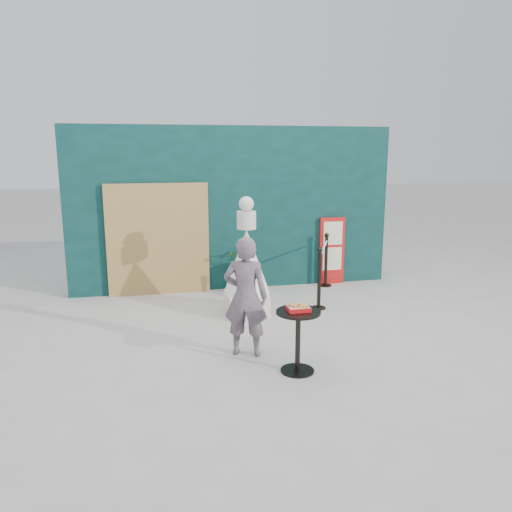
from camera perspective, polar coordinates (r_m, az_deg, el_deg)
name	(u,v)px	position (r m, az deg, el deg)	size (l,w,h in m)	color
ground	(276,348)	(6.70, 2.27, -10.50)	(60.00, 60.00, 0.00)	#ADAAA5
back_wall	(233,208)	(9.33, -2.62, 5.45)	(6.00, 0.30, 3.00)	#092C29
bamboo_fence	(158,240)	(9.06, -11.11, 1.84)	(1.80, 0.08, 2.00)	tan
woman	(246,297)	(6.27, -1.19, -4.66)	(0.56, 0.37, 1.53)	slate
menu_board	(332,251)	(9.79, 8.66, 0.59)	(0.50, 0.07, 1.30)	red
statue	(247,267)	(7.84, -1.08, -1.27)	(0.73, 0.73, 1.88)	silver
cafe_table	(298,331)	(5.89, 4.82, -8.59)	(0.52, 0.52, 0.75)	black
food_basket	(299,308)	(5.80, 4.89, -5.91)	(0.26, 0.19, 0.11)	red
planter	(243,264)	(9.06, -1.52, -0.92)	(0.55, 0.47, 0.93)	brown
stanchion_barrier	(323,269)	(8.91, 7.65, -1.53)	(0.84, 1.54, 1.03)	black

